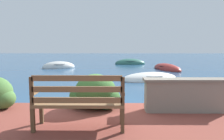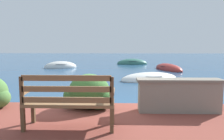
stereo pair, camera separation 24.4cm
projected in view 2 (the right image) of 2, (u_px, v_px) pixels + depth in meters
ground_plane at (97, 112)px, 5.31m from camera, size 80.00×80.00×0.00m
park_bench at (69, 100)px, 3.61m from camera, size 1.50×0.48×0.93m
stone_wall at (179, 95)px, 4.57m from camera, size 1.76×0.39×0.70m
hedge_clump_left at (89, 94)px, 4.80m from camera, size 1.13×0.82×0.77m
hedge_clump_centre at (205, 97)px, 4.96m from camera, size 0.78×0.56×0.53m
rowboat_nearest at (149, 79)px, 10.13m from camera, size 3.07×2.16×0.65m
rowboat_mid at (168, 69)px, 14.53m from camera, size 1.79×3.31×0.70m
rowboat_far at (60, 67)px, 15.67m from camera, size 2.55×1.96×0.85m
rowboat_outer at (132, 63)px, 18.83m from camera, size 2.61×1.29×0.82m
mooring_buoy at (165, 89)px, 7.74m from camera, size 0.42×0.42×0.39m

